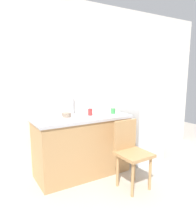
{
  "coord_description": "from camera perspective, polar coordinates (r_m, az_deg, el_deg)",
  "views": [
    {
      "loc": [
        -1.72,
        -2.05,
        1.5
      ],
      "look_at": [
        -0.12,
        0.6,
        0.94
      ],
      "focal_mm": 33.69,
      "sensor_mm": 36.0,
      "label": 1
    }
  ],
  "objects": [
    {
      "name": "ground_plane",
      "position": [
        3.06,
        8.22,
        -19.11
      ],
      "size": [
        8.0,
        8.0,
        0.0
      ],
      "primitive_type": "plane",
      "color": "#BCB2A3"
    },
    {
      "name": "countertop",
      "position": [
        3.08,
        -4.47,
        -1.57
      ],
      "size": [
        1.4,
        0.64,
        0.04
      ],
      "primitive_type": "cube",
      "color": "#B7B7BC",
      "rests_on": "cabinet_base"
    },
    {
      "name": "refrigerator",
      "position": [
        3.8,
        11.44,
        -3.93
      ],
      "size": [
        0.6,
        0.59,
        1.16
      ],
      "primitive_type": "cube",
      "color": "silver",
      "rests_on": "ground_plane"
    },
    {
      "name": "cabinet_base",
      "position": [
        3.2,
        -4.36,
        -9.37
      ],
      "size": [
        1.36,
        0.6,
        0.85
      ],
      "primitive_type": "cube",
      "color": "tan",
      "rests_on": "ground_plane"
    },
    {
      "name": "cup_green",
      "position": [
        3.3,
        4.11,
        0.3
      ],
      "size": [
        0.07,
        0.07,
        0.08
      ],
      "primitive_type": "cylinder",
      "color": "green",
      "rests_on": "countertop"
    },
    {
      "name": "chair",
      "position": [
        2.85,
        8.94,
        -10.37
      ],
      "size": [
        0.41,
        0.41,
        0.89
      ],
      "rotation": [
        0.0,
        0.0,
        0.03
      ],
      "color": "tan",
      "rests_on": "ground_plane"
    },
    {
      "name": "faucet",
      "position": [
        3.26,
        -6.82,
        1.94
      ],
      "size": [
        0.02,
        0.02,
        0.28
      ],
      "primitive_type": "cylinder",
      "color": "#B7B7BC",
      "rests_on": "countertop"
    },
    {
      "name": "terracotta_bowl",
      "position": [
        3.05,
        -8.54,
        -0.78
      ],
      "size": [
        0.13,
        0.13,
        0.06
      ],
      "primitive_type": "cylinder",
      "color": "gray",
      "rests_on": "countertop"
    },
    {
      "name": "back_wall",
      "position": [
        3.5,
        -1.69,
        6.91
      ],
      "size": [
        4.8,
        0.1,
        2.58
      ],
      "primitive_type": "cube",
      "color": "white",
      "rests_on": "ground_plane"
    },
    {
      "name": "dish_tray",
      "position": [
        2.88,
        -12.79,
        -1.69
      ],
      "size": [
        0.28,
        0.2,
        0.05
      ],
      "primitive_type": "cube",
      "color": "white",
      "rests_on": "countertop"
    },
    {
      "name": "cup_red",
      "position": [
        3.15,
        -2.13,
        0.02
      ],
      "size": [
        0.07,
        0.07,
        0.1
      ],
      "primitive_type": "cylinder",
      "color": "red",
      "rests_on": "countertop"
    }
  ]
}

